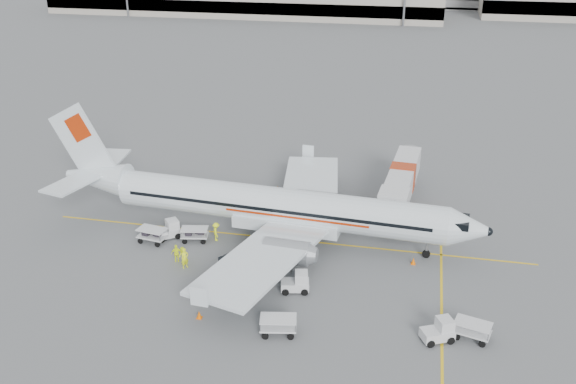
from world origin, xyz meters
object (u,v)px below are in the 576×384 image
Objects in this scene: tug_mid at (295,282)px; tug_fore at (438,330)px; aircraft at (277,183)px; tug_aft at (167,230)px; belt_loader at (243,251)px; jet_bridge at (402,186)px.

tug_fore is at bearing -32.43° from tug_mid.
aircraft reaches higher than tug_mid.
belt_loader is at bearing -60.88° from tug_aft.
tug_mid is at bearing 133.18° from tug_fore.
belt_loader is 8.65m from tug_aft.
aircraft is 8.46× the size of belt_loader.
tug_aft is at bearing -163.20° from aircraft.
aircraft is 2.44× the size of jet_bridge.
belt_loader is at bearing -125.26° from jet_bridge.
tug_aft is at bearing -145.74° from jet_bridge.
tug_fore is 0.99× the size of tug_aft.
belt_loader is at bearing 129.48° from tug_fore.
jet_bridge reaches higher than belt_loader.
tug_aft reaches higher than tug_mid.
belt_loader is 5.93m from tug_mid.
tug_aft is (-8.04, 3.14, -0.41)m from belt_loader.
tug_mid is (-10.87, 4.09, -0.01)m from tug_fore.
aircraft is 17.95× the size of tug_fore.
belt_loader is 2.12× the size of tug_fore.
jet_bridge is at bearing 45.66° from aircraft.
jet_bridge is at bearing 26.59° from belt_loader.
jet_bridge is 22.29m from tug_fore.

